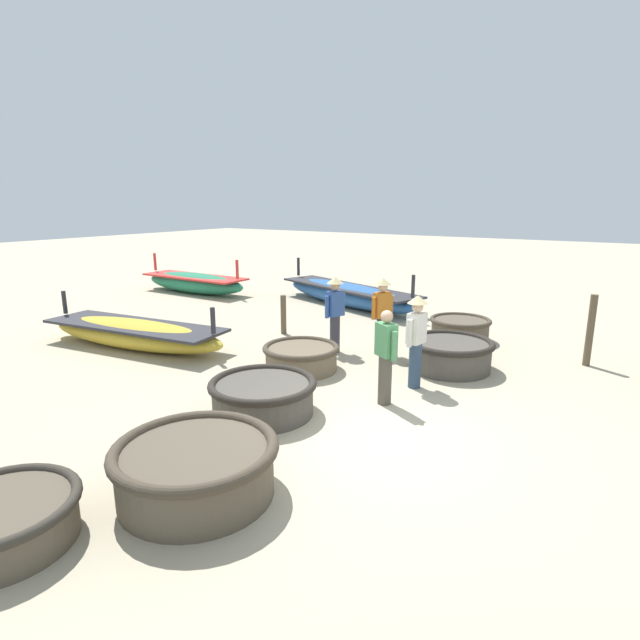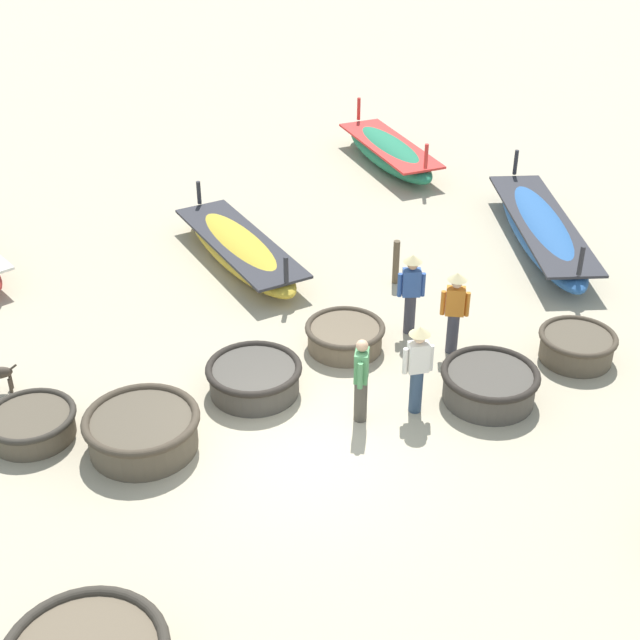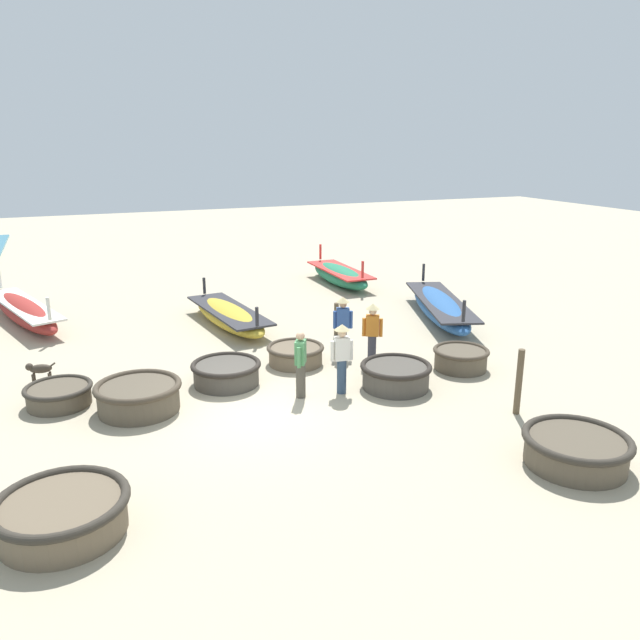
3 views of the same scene
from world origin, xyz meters
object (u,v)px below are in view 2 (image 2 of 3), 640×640
(coracle_front_right, at_px, (489,384))
(fisherman_hauling, at_px, (418,364))
(fisherman_by_coracle, at_px, (361,378))
(long_boat_red_hull, at_px, (240,249))
(coracle_center, at_px, (142,430))
(long_boat_ochre_hull, at_px, (389,152))
(fisherman_crouching, at_px, (411,289))
(coracle_far_left, at_px, (345,336))
(coracle_front_left, at_px, (32,423))
(coracle_upturned, at_px, (254,377))
(coracle_nearest, at_px, (577,345))
(fisherman_standing_left, at_px, (455,307))
(mooring_post_inland, at_px, (396,262))
(long_boat_blue_hull, at_px, (541,230))

(coracle_front_right, relative_size, fisherman_hauling, 1.02)
(fisherman_by_coracle, bearing_deg, long_boat_red_hull, 90.91)
(coracle_center, distance_m, long_boat_ochre_hull, 13.14)
(fisherman_by_coracle, bearing_deg, fisherman_crouching, 46.87)
(coracle_front_right, height_order, coracle_far_left, coracle_front_right)
(fisherman_by_coracle, bearing_deg, coracle_front_left, 162.42)
(coracle_front_right, xyz_separation_m, coracle_upturned, (-3.67, 1.75, -0.02))
(coracle_nearest, bearing_deg, coracle_front_left, 171.20)
(coracle_far_left, relative_size, long_boat_ochre_hull, 0.34)
(fisherman_standing_left, relative_size, mooring_post_inland, 1.71)
(coracle_front_left, xyz_separation_m, fisherman_crouching, (7.16, 0.54, 0.70))
(fisherman_by_coracle, distance_m, fisherman_standing_left, 2.74)
(coracle_far_left, height_order, long_boat_ochre_hull, long_boat_ochre_hull)
(coracle_nearest, relative_size, fisherman_hauling, 0.86)
(coracle_nearest, distance_m, fisherman_by_coracle, 4.48)
(fisherman_by_coracle, height_order, fisherman_standing_left, fisherman_standing_left)
(coracle_front_left, bearing_deg, long_boat_red_hull, 42.22)
(coracle_center, xyz_separation_m, fisherman_by_coracle, (3.52, -0.65, 0.49))
(long_boat_blue_hull, height_order, fisherman_by_coracle, fisherman_by_coracle)
(coracle_front_right, height_order, long_boat_red_hull, long_boat_red_hull)
(coracle_front_right, relative_size, coracle_center, 0.91)
(fisherman_crouching, bearing_deg, coracle_front_left, -175.65)
(coracle_far_left, relative_size, long_boat_blue_hull, 0.26)
(coracle_upturned, relative_size, fisherman_standing_left, 1.01)
(coracle_center, bearing_deg, coracle_far_left, 19.27)
(coracle_far_left, bearing_deg, long_boat_ochre_hull, 58.80)
(coracle_nearest, height_order, long_boat_red_hull, long_boat_red_hull)
(fisherman_crouching, xyz_separation_m, fisherman_standing_left, (0.41, -0.93, 0.00))
(coracle_nearest, distance_m, fisherman_hauling, 3.55)
(coracle_far_left, xyz_separation_m, coracle_front_left, (-5.77, -0.48, -0.02))
(coracle_front_left, distance_m, fisherman_standing_left, 7.61)
(long_boat_blue_hull, bearing_deg, coracle_upturned, -159.45)
(coracle_center, distance_m, long_boat_blue_hull, 10.77)
(fisherman_hauling, bearing_deg, fisherman_crouching, 65.08)
(coracle_front_left, bearing_deg, long_boat_blue_hull, 13.38)
(coracle_upturned, xyz_separation_m, fisherman_crouching, (3.41, 0.74, 0.66))
(coracle_center, relative_size, long_boat_blue_hull, 0.32)
(long_boat_red_hull, bearing_deg, coracle_center, -121.70)
(coracle_front_right, height_order, coracle_front_left, coracle_front_right)
(long_boat_blue_hull, distance_m, long_boat_red_hull, 6.91)
(coracle_nearest, xyz_separation_m, long_boat_ochre_hull, (1.09, 10.04, 0.08))
(coracle_center, relative_size, fisherman_hauling, 1.12)
(long_boat_red_hull, height_order, fisherman_standing_left, fisherman_standing_left)
(long_boat_ochre_hull, xyz_separation_m, fisherman_by_coracle, (-5.53, -10.18, 0.46))
(coracle_front_left, relative_size, fisherman_crouching, 0.88)
(long_boat_blue_hull, height_order, fisherman_hauling, fisherman_hauling)
(long_boat_ochre_hull, relative_size, long_boat_red_hull, 0.91)
(long_boat_ochre_hull, xyz_separation_m, fisherman_hauling, (-4.57, -10.31, 0.58))
(coracle_front_right, distance_m, coracle_far_left, 2.94)
(coracle_upturned, height_order, long_boat_red_hull, long_boat_red_hull)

